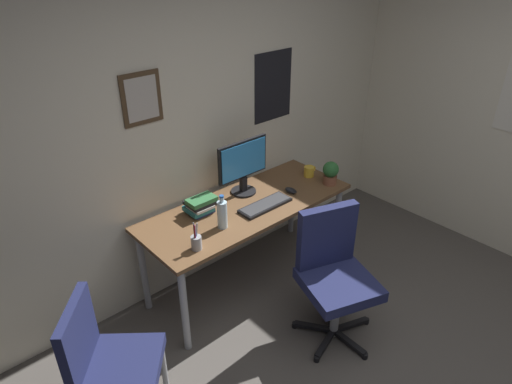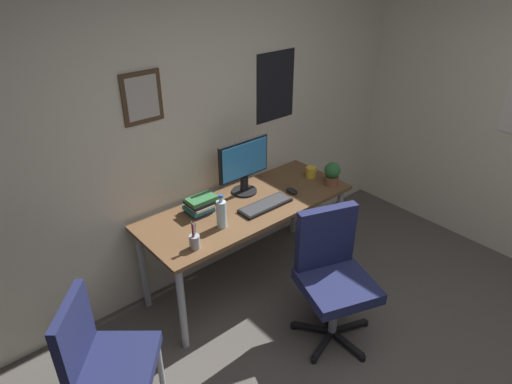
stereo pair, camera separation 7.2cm
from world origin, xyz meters
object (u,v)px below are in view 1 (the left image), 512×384
at_px(side_chair, 107,360).
at_px(pen_cup, 196,242).
at_px(monitor, 243,165).
at_px(computer_mouse, 291,190).
at_px(keyboard, 265,205).
at_px(potted_plant, 330,172).
at_px(coffee_mug_near, 309,171).
at_px(book_stack_left, 200,205).
at_px(office_chair, 334,269).
at_px(water_bottle, 222,214).

distance_m(side_chair, pen_cup, 0.86).
relative_size(monitor, computer_mouse, 4.18).
distance_m(keyboard, potted_plant, 0.65).
relative_size(coffee_mug_near, book_stack_left, 0.58).
distance_m(office_chair, coffee_mug_near, 1.04).
bearing_deg(book_stack_left, monitor, 3.97).
bearing_deg(pen_cup, keyboard, 7.62).
bearing_deg(book_stack_left, coffee_mug_near, -7.12).
distance_m(keyboard, book_stack_left, 0.49).
relative_size(water_bottle, potted_plant, 1.29).
bearing_deg(pen_cup, potted_plant, 0.34).
distance_m(office_chair, computer_mouse, 0.79).
xyz_separation_m(computer_mouse, book_stack_left, (-0.71, 0.23, 0.05)).
relative_size(office_chair, computer_mouse, 8.64).
bearing_deg(side_chair, keyboard, 12.70).
distance_m(water_bottle, coffee_mug_near, 1.04).
bearing_deg(side_chair, potted_plant, 6.64).
bearing_deg(keyboard, water_bottle, -179.41).
xyz_separation_m(coffee_mug_near, book_stack_left, (-1.03, 0.13, 0.02)).
bearing_deg(pen_cup, water_bottle, 17.35).
distance_m(office_chair, potted_plant, 0.92).
xyz_separation_m(office_chair, coffee_mug_near, (0.62, 0.80, 0.24)).
xyz_separation_m(office_chair, potted_plant, (0.64, 0.59, 0.30)).
xyz_separation_m(water_bottle, potted_plant, (1.05, -0.08, -0.00)).
xyz_separation_m(water_bottle, coffee_mug_near, (1.03, 0.13, -0.06)).
xyz_separation_m(coffee_mug_near, potted_plant, (0.02, -0.21, 0.06)).
bearing_deg(side_chair, monitor, 22.35).
distance_m(computer_mouse, book_stack_left, 0.75).
bearing_deg(water_bottle, coffee_mug_near, 7.03).
relative_size(office_chair, book_stack_left, 4.45).
distance_m(side_chair, water_bottle, 1.15).
bearing_deg(monitor, water_bottle, -146.54).
bearing_deg(book_stack_left, water_bottle, -89.43).
xyz_separation_m(keyboard, water_bottle, (-0.41, -0.00, 0.09)).
height_order(water_bottle, pen_cup, water_bottle).
xyz_separation_m(computer_mouse, potted_plant, (0.34, -0.11, 0.09)).
xyz_separation_m(office_chair, side_chair, (-1.47, 0.34, -0.03)).
bearing_deg(water_bottle, book_stack_left, 90.57).
height_order(keyboard, computer_mouse, computer_mouse).
bearing_deg(coffee_mug_near, water_bottle, -172.97).
xyz_separation_m(pen_cup, book_stack_left, (0.28, 0.34, 0.01)).
bearing_deg(office_chair, side_chair, 166.86).
height_order(coffee_mug_near, book_stack_left, book_stack_left).
bearing_deg(computer_mouse, pen_cup, -173.21).
bearing_deg(keyboard, book_stack_left, 148.56).
xyz_separation_m(side_chair, book_stack_left, (1.05, 0.58, 0.29)).
bearing_deg(monitor, office_chair, -91.10).
bearing_deg(water_bottle, office_chair, -58.21).
distance_m(keyboard, pen_cup, 0.70).
bearing_deg(coffee_mug_near, pen_cup, -170.69).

